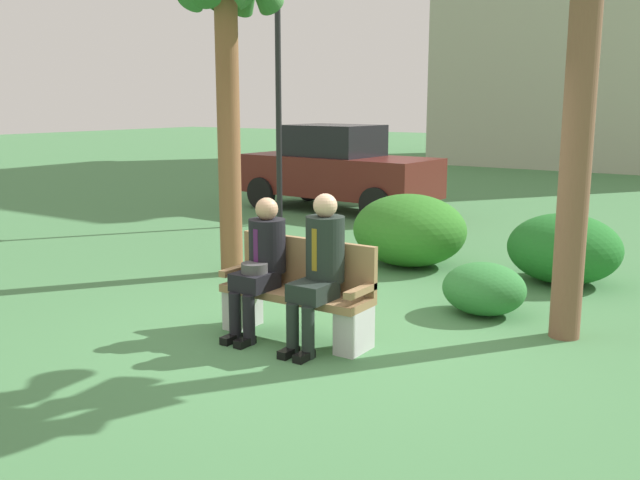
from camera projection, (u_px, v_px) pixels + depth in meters
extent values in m
plane|color=#467E4A|center=(322.00, 337.00, 6.52)|extent=(80.00, 80.00, 0.00)
cube|color=#99754C|center=(295.00, 294.00, 6.41)|extent=(1.44, 0.44, 0.07)
cube|color=#99754C|center=(307.00, 262.00, 6.51)|extent=(1.44, 0.06, 0.45)
cube|color=#99754C|center=(237.00, 270.00, 6.76)|extent=(0.08, 0.44, 0.06)
cube|color=#99754C|center=(361.00, 291.00, 6.01)|extent=(0.08, 0.44, 0.06)
cube|color=silver|center=(243.00, 307.00, 6.79)|extent=(0.20, 0.37, 0.38)
cube|color=silver|center=(354.00, 330.00, 6.11)|extent=(0.20, 0.37, 0.38)
cube|color=black|center=(255.00, 281.00, 6.43)|extent=(0.32, 0.38, 0.16)
cylinder|color=black|center=(235.00, 317.00, 6.38)|extent=(0.11, 0.11, 0.45)
cylinder|color=black|center=(249.00, 320.00, 6.29)|extent=(0.11, 0.11, 0.45)
cube|color=black|center=(231.00, 339.00, 6.36)|extent=(0.09, 0.22, 0.07)
cube|color=black|center=(245.00, 342.00, 6.28)|extent=(0.09, 0.22, 0.07)
cylinder|color=black|center=(267.00, 245.00, 6.53)|extent=(0.34, 0.34, 0.49)
cube|color=#4C1951|center=(256.00, 246.00, 6.39)|extent=(0.05, 0.01, 0.31)
sphere|color=tan|center=(267.00, 209.00, 6.46)|extent=(0.21, 0.21, 0.21)
cylinder|color=#454545|center=(255.00, 268.00, 6.38)|extent=(0.24, 0.24, 0.09)
cube|color=#1E2823|center=(313.00, 291.00, 6.08)|extent=(0.32, 0.38, 0.16)
cylinder|color=#1E2823|center=(293.00, 329.00, 6.03)|extent=(0.11, 0.11, 0.45)
cylinder|color=#1E2823|center=(308.00, 333.00, 5.94)|extent=(0.11, 0.11, 0.45)
cube|color=black|center=(289.00, 352.00, 6.01)|extent=(0.09, 0.22, 0.07)
cube|color=black|center=(304.00, 356.00, 5.93)|extent=(0.09, 0.22, 0.07)
cylinder|color=#1E2823|center=(325.00, 249.00, 6.17)|extent=(0.34, 0.34, 0.57)
cube|color=olive|center=(315.00, 250.00, 6.03)|extent=(0.05, 0.01, 0.37)
sphere|color=tan|center=(325.00, 206.00, 6.10)|extent=(0.21, 0.21, 0.21)
cylinder|color=brown|center=(577.00, 139.00, 6.18)|extent=(0.27, 0.27, 3.61)
cylinder|color=brown|center=(229.00, 139.00, 8.61)|extent=(0.28, 0.28, 3.35)
ellipsoid|color=#307B36|center=(484.00, 289.00, 7.18)|extent=(0.85, 0.78, 0.53)
ellipsoid|color=#216F26|center=(564.00, 249.00, 8.40)|extent=(1.33, 1.22, 0.83)
ellipsoid|color=#317A25|center=(409.00, 230.00, 9.30)|extent=(1.51, 1.38, 0.94)
cube|color=#591E19|center=(339.00, 175.00, 13.94)|extent=(3.99, 1.79, 0.76)
cube|color=black|center=(333.00, 140.00, 13.89)|extent=(1.78, 1.46, 0.60)
cylinder|color=black|center=(419.00, 196.00, 13.81)|extent=(0.65, 0.18, 0.64)
cylinder|color=black|center=(376.00, 205.00, 12.59)|extent=(0.65, 0.18, 0.64)
cylinder|color=black|center=(309.00, 186.00, 15.43)|extent=(0.65, 0.18, 0.64)
cylinder|color=black|center=(261.00, 193.00, 14.21)|extent=(0.65, 0.18, 0.64)
cylinder|color=black|center=(279.00, 118.00, 12.19)|extent=(0.10, 0.10, 3.70)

